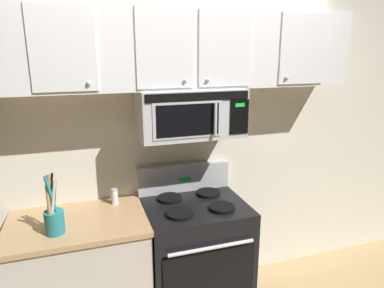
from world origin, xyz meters
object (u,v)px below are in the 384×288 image
(over_range_microwave, at_px, (190,113))
(utensil_crock_teal, at_px, (54,218))
(stove_range, at_px, (195,255))
(salt_shaker, at_px, (115,197))

(over_range_microwave, height_order, utensil_crock_teal, over_range_microwave)
(stove_range, bearing_deg, utensil_crock_teal, -172.21)
(utensil_crock_teal, bearing_deg, salt_shaker, 38.85)
(stove_range, height_order, salt_shaker, stove_range)
(over_range_microwave, distance_m, utensil_crock_teal, 1.15)
(stove_range, relative_size, utensil_crock_teal, 2.85)
(over_range_microwave, xyz_separation_m, salt_shaker, (-0.57, 0.08, -0.62))
(stove_range, xyz_separation_m, over_range_microwave, (-0.00, 0.12, 1.11))
(stove_range, height_order, utensil_crock_teal, utensil_crock_teal)
(over_range_microwave, bearing_deg, utensil_crock_teal, -165.60)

